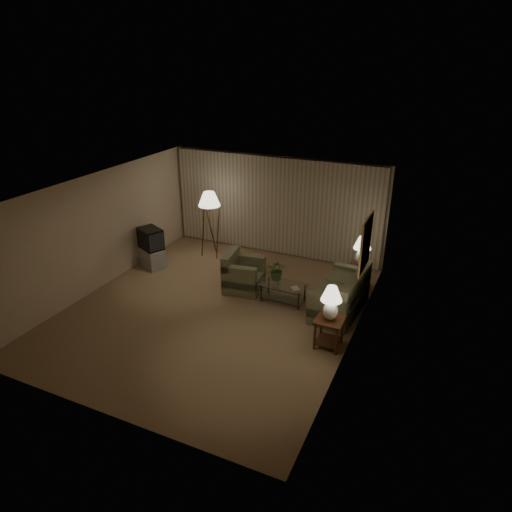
{
  "coord_description": "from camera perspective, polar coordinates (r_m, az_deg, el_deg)",
  "views": [
    {
      "loc": [
        4.39,
        -7.52,
        5.16
      ],
      "look_at": [
        0.72,
        0.6,
        1.15
      ],
      "focal_mm": 32.0,
      "sensor_mm": 36.0,
      "label": 1
    }
  ],
  "objects": [
    {
      "name": "vase",
      "position": [
        10.19,
        2.65,
        -3.1
      ],
      "size": [
        0.16,
        0.16,
        0.14
      ],
      "primitive_type": "imported",
      "rotation": [
        0.0,
        0.0,
        -0.19
      ],
      "color": "silver",
      "rests_on": "coffee_table"
    },
    {
      "name": "side_table_near",
      "position": [
        8.79,
        9.12,
        -8.85
      ],
      "size": [
        0.52,
        0.52,
        0.6
      ],
      "color": "#391E0F",
      "rests_on": "ground"
    },
    {
      "name": "flowers",
      "position": [
        10.06,
        2.68,
        -1.52
      ],
      "size": [
        0.5,
        0.46,
        0.48
      ],
      "primitive_type": "imported",
      "rotation": [
        0.0,
        0.0,
        0.22
      ],
      "color": "#43682E",
      "rests_on": "vase"
    },
    {
      "name": "sofa",
      "position": [
        9.97,
        10.42,
        -4.92
      ],
      "size": [
        1.82,
        1.11,
        0.75
      ],
      "rotation": [
        0.0,
        0.0,
        -1.65
      ],
      "color": "#777E58",
      "rests_on": "ground"
    },
    {
      "name": "ottoman",
      "position": [
        11.53,
        -0.56,
        -1.17
      ],
      "size": [
        0.66,
        0.66,
        0.44
      ],
      "primitive_type": "cylinder",
      "rotation": [
        0.0,
        0.0,
        -0.01
      ],
      "color": "#B3613C",
      "rests_on": "ground"
    },
    {
      "name": "table_lamp_far",
      "position": [
        10.77,
        13.13,
        0.92
      ],
      "size": [
        0.41,
        0.41,
        0.7
      ],
      "color": "white",
      "rests_on": "side_table_far"
    },
    {
      "name": "table_lamp_near",
      "position": [
        8.48,
        9.38,
        -5.48
      ],
      "size": [
        0.4,
        0.4,
        0.68
      ],
      "color": "white",
      "rests_on": "side_table_near"
    },
    {
      "name": "tv_cabinet",
      "position": [
        12.22,
        -12.81,
        -0.13
      ],
      "size": [
        1.09,
        1.03,
        0.5
      ],
      "primitive_type": "cube",
      "rotation": [
        0.0,
        0.0,
        -0.46
      ],
      "color": "#9A999C",
      "rests_on": "ground"
    },
    {
      "name": "room_shell",
      "position": [
        10.59,
        -1.42,
        5.41
      ],
      "size": [
        6.04,
        7.02,
        2.72
      ],
      "color": "beige",
      "rests_on": "ground"
    },
    {
      "name": "armchair",
      "position": [
        10.7,
        -1.53,
        -2.43
      ],
      "size": [
        1.07,
        1.04,
        0.73
      ],
      "rotation": [
        0.0,
        0.0,
        1.7
      ],
      "color": "#777E58",
      "rests_on": "ground"
    },
    {
      "name": "coffee_table",
      "position": [
        10.25,
        3.41,
        -4.31
      ],
      "size": [
        1.02,
        0.56,
        0.41
      ],
      "color": "silver",
      "rests_on": "ground"
    },
    {
      "name": "floor_lamp",
      "position": [
        12.34,
        -5.75,
        4.11
      ],
      "size": [
        0.59,
        0.59,
        1.81
      ],
      "color": "#391E0F",
      "rests_on": "ground"
    },
    {
      "name": "ground",
      "position": [
        10.12,
        -5.15,
        -6.56
      ],
      "size": [
        7.0,
        7.0,
        0.0
      ],
      "primitive_type": "plane",
      "color": "tan",
      "rests_on": "ground"
    },
    {
      "name": "book",
      "position": [
        10.02,
        4.55,
        -4.09
      ],
      "size": [
        0.24,
        0.25,
        0.02
      ],
      "primitive_type": "imported",
      "rotation": [
        0.0,
        0.0,
        0.67
      ],
      "color": "olive",
      "rests_on": "coffee_table"
    },
    {
      "name": "side_table_far",
      "position": [
        11.02,
        12.83,
        -2.02
      ],
      "size": [
        0.51,
        0.43,
        0.6
      ],
      "color": "#391E0F",
      "rests_on": "ground"
    },
    {
      "name": "crt_tv",
      "position": [
        12.02,
        -13.04,
        2.14
      ],
      "size": [
        0.99,
        0.96,
        0.54
      ],
      "primitive_type": "cube",
      "rotation": [
        0.0,
        0.0,
        -0.46
      ],
      "color": "black",
      "rests_on": "tv_cabinet"
    }
  ]
}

